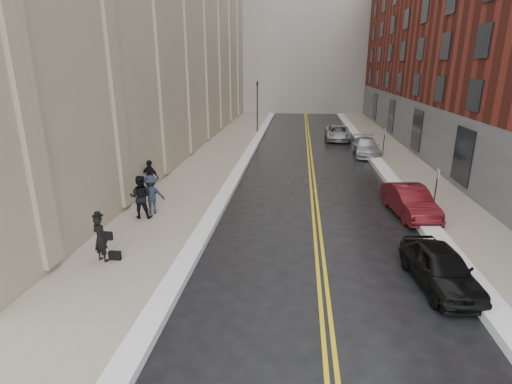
% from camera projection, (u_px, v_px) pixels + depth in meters
% --- Properties ---
extents(ground, '(160.00, 160.00, 0.00)m').
position_uv_depth(ground, '(240.00, 302.00, 11.85)').
color(ground, black).
rests_on(ground, ground).
extents(sidewalk_left, '(4.00, 64.00, 0.15)m').
position_uv_depth(sidewalk_left, '(209.00, 166.00, 27.43)').
color(sidewalk_left, gray).
rests_on(sidewalk_left, ground).
extents(sidewalk_right, '(3.00, 64.00, 0.15)m').
position_uv_depth(sidewalk_right, '(411.00, 171.00, 26.06)').
color(sidewalk_right, gray).
rests_on(sidewalk_right, ground).
extents(lane_stripe_a, '(0.12, 64.00, 0.01)m').
position_uv_depth(lane_stripe_a, '(309.00, 169.00, 26.76)').
color(lane_stripe_a, gold).
rests_on(lane_stripe_a, ground).
extents(lane_stripe_b, '(0.12, 64.00, 0.01)m').
position_uv_depth(lane_stripe_b, '(313.00, 169.00, 26.73)').
color(lane_stripe_b, gold).
rests_on(lane_stripe_b, ground).
extents(snow_ridge_left, '(0.70, 60.80, 0.26)m').
position_uv_depth(snow_ridge_left, '(242.00, 166.00, 27.18)').
color(snow_ridge_left, white).
rests_on(snow_ridge_left, ground).
extents(snow_ridge_right, '(0.85, 60.80, 0.30)m').
position_uv_depth(snow_ridge_right, '(383.00, 169.00, 26.23)').
color(snow_ridge_right, white).
rests_on(snow_ridge_right, ground).
extents(traffic_signal, '(0.18, 0.15, 5.20)m').
position_uv_depth(traffic_signal, '(257.00, 103.00, 39.58)').
color(traffic_signal, black).
rests_on(traffic_signal, ground).
extents(parking_sign_near, '(0.06, 0.35, 2.23)m').
position_uv_depth(parking_sign_near, '(436.00, 188.00, 18.21)').
color(parking_sign_near, black).
rests_on(parking_sign_near, ground).
extents(parking_sign_far, '(0.06, 0.35, 2.23)m').
position_uv_depth(parking_sign_far, '(384.00, 140.00, 29.57)').
color(parking_sign_far, black).
rests_on(parking_sign_far, ground).
extents(car_black, '(1.95, 3.96, 1.30)m').
position_uv_depth(car_black, '(441.00, 267.00, 12.50)').
color(car_black, black).
rests_on(car_black, ground).
extents(car_maroon, '(1.98, 4.30, 1.37)m').
position_uv_depth(car_maroon, '(410.00, 201.00, 18.43)').
color(car_maroon, '#4A0D12').
rests_on(car_maroon, ground).
extents(car_silver_near, '(1.93, 4.54, 1.31)m').
position_uv_depth(car_silver_near, '(366.00, 147.00, 30.73)').
color(car_silver_near, '#A8ACB0').
rests_on(car_silver_near, ground).
extents(car_silver_far, '(2.27, 4.81, 1.33)m').
position_uv_depth(car_silver_far, '(338.00, 133.00, 37.02)').
color(car_silver_far, '#A0A3A8').
rests_on(car_silver_far, ground).
extents(pedestrian_main, '(0.72, 0.61, 1.68)m').
position_uv_depth(pedestrian_main, '(100.00, 239.00, 13.76)').
color(pedestrian_main, black).
rests_on(pedestrian_main, sidewalk_left).
extents(pedestrian_a, '(1.01, 0.82, 1.95)m').
position_uv_depth(pedestrian_a, '(141.00, 197.00, 17.67)').
color(pedestrian_a, black).
rests_on(pedestrian_a, sidewalk_left).
extents(pedestrian_b, '(1.34, 1.06, 1.81)m').
position_uv_depth(pedestrian_b, '(151.00, 195.00, 18.18)').
color(pedestrian_b, '#1B2230').
rests_on(pedestrian_b, sidewalk_left).
extents(pedestrian_c, '(1.16, 0.79, 1.83)m').
position_uv_depth(pedestrian_c, '(150.00, 177.00, 20.97)').
color(pedestrian_c, black).
rests_on(pedestrian_c, sidewalk_left).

